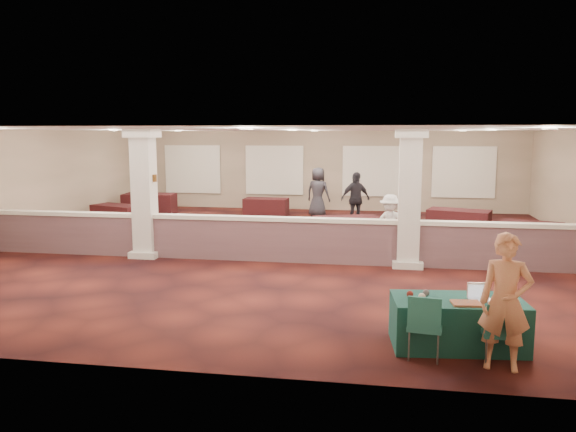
% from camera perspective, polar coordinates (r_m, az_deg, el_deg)
% --- Properties ---
extents(ground, '(16.00, 16.00, 0.00)m').
position_cam_1_polar(ground, '(15.19, 0.37, -3.38)').
color(ground, '#4A1912').
rests_on(ground, ground).
extents(wall_back, '(16.00, 0.04, 3.20)m').
position_cam_1_polar(wall_back, '(22.86, 3.57, 4.63)').
color(wall_back, '#807258').
rests_on(wall_back, ground).
extents(wall_front, '(16.00, 0.04, 3.20)m').
position_cam_1_polar(wall_front, '(7.25, -9.72, -3.73)').
color(wall_front, '#807258').
rests_on(wall_front, ground).
extents(wall_left, '(0.04, 16.00, 3.20)m').
position_cam_1_polar(wall_left, '(18.03, -25.63, 2.80)').
color(wall_left, '#807258').
rests_on(wall_left, ground).
extents(ceiling, '(16.00, 16.00, 0.02)m').
position_cam_1_polar(ceiling, '(14.87, 0.38, 8.78)').
color(ceiling, white).
rests_on(ceiling, wall_back).
extents(partition_wall, '(15.60, 0.28, 1.10)m').
position_cam_1_polar(partition_wall, '(13.63, -0.63, -2.32)').
color(partition_wall, brown).
rests_on(partition_wall, ground).
extents(column_left, '(0.72, 0.72, 3.20)m').
position_cam_1_polar(column_left, '(14.50, -14.39, 2.33)').
color(column_left, beige).
rests_on(column_left, ground).
extents(column_right, '(0.72, 0.72, 3.20)m').
position_cam_1_polar(column_right, '(13.28, 12.22, 1.87)').
color(column_right, beige).
rests_on(column_right, ground).
extents(sconce_left, '(0.12, 0.12, 0.18)m').
position_cam_1_polar(sconce_left, '(14.58, -15.45, 3.76)').
color(sconce_left, brown).
rests_on(sconce_left, column_left).
extents(sconce_right, '(0.12, 0.12, 0.18)m').
position_cam_1_polar(sconce_right, '(14.36, -13.42, 3.77)').
color(sconce_right, brown).
rests_on(sconce_right, column_left).
extents(near_table, '(1.96, 1.12, 0.72)m').
position_cam_1_polar(near_table, '(8.71, 16.82, -10.36)').
color(near_table, '#0F3733').
rests_on(near_table, ground).
extents(conf_chair_main, '(0.44, 0.45, 0.87)m').
position_cam_1_polar(conf_chair_main, '(8.19, 20.73, -10.61)').
color(conf_chair_main, '#205E5C').
rests_on(conf_chair_main, ground).
extents(conf_chair_side, '(0.53, 0.53, 0.93)m').
position_cam_1_polar(conf_chair_side, '(8.04, 13.72, -10.40)').
color(conf_chair_side, '#205E5C').
rests_on(conf_chair_side, ground).
extents(woman, '(0.72, 0.54, 1.83)m').
position_cam_1_polar(woman, '(7.97, 21.22, -8.15)').
color(woman, '#DB795F').
rests_on(woman, ground).
extents(far_table_front_left, '(1.88, 1.35, 0.69)m').
position_cam_1_polar(far_table_front_left, '(19.97, -16.94, 0.10)').
color(far_table_front_left, black).
rests_on(far_table_front_left, ground).
extents(far_table_front_center, '(2.04, 1.48, 0.75)m').
position_cam_1_polar(far_table_front_center, '(16.06, 5.99, -1.43)').
color(far_table_front_center, black).
rests_on(far_table_front_center, ground).
extents(far_table_front_right, '(1.82, 1.34, 0.66)m').
position_cam_1_polar(far_table_front_right, '(17.02, 23.46, -1.67)').
color(far_table_front_right, black).
rests_on(far_table_front_right, ground).
extents(far_table_back_left, '(2.02, 1.14, 0.79)m').
position_cam_1_polar(far_table_back_left, '(22.39, -13.89, 1.22)').
color(far_table_back_left, black).
rests_on(far_table_back_left, ground).
extents(far_table_back_center, '(1.66, 0.87, 0.66)m').
position_cam_1_polar(far_table_back_center, '(21.26, -2.24, 0.92)').
color(far_table_back_center, black).
rests_on(far_table_back_center, ground).
extents(far_table_back_right, '(2.05, 1.45, 0.75)m').
position_cam_1_polar(far_table_back_right, '(18.25, 16.95, -0.56)').
color(far_table_back_right, black).
rests_on(far_table_back_right, ground).
extents(attendee_a, '(0.81, 0.46, 1.66)m').
position_cam_1_polar(attendee_a, '(20.58, -14.43, 1.81)').
color(attendee_a, black).
rests_on(attendee_a, ground).
extents(attendee_b, '(1.07, 0.71, 1.53)m').
position_cam_1_polar(attendee_b, '(14.87, 10.32, -0.78)').
color(attendee_b, beige).
rests_on(attendee_b, ground).
extents(attendee_c, '(1.18, 0.98, 1.82)m').
position_cam_1_polar(attendee_c, '(19.06, 6.86, 1.73)').
color(attendee_c, black).
rests_on(attendee_c, ground).
extents(attendee_d, '(1.02, 0.76, 1.85)m').
position_cam_1_polar(attendee_d, '(20.91, 3.07, 2.42)').
color(attendee_d, black).
rests_on(attendee_d, ground).
extents(laptop_base, '(0.35, 0.26, 0.02)m').
position_cam_1_polar(laptop_base, '(8.63, 18.93, -8.07)').
color(laptop_base, silver).
rests_on(laptop_base, near_table).
extents(laptop_screen, '(0.32, 0.04, 0.22)m').
position_cam_1_polar(laptop_screen, '(8.70, 18.77, -7.12)').
color(laptop_screen, silver).
rests_on(laptop_screen, near_table).
extents(screen_glow, '(0.29, 0.03, 0.19)m').
position_cam_1_polar(screen_glow, '(8.70, 18.78, -7.23)').
color(screen_glow, silver).
rests_on(screen_glow, near_table).
extents(knitting, '(0.42, 0.33, 0.03)m').
position_cam_1_polar(knitting, '(8.38, 17.64, -8.45)').
color(knitting, '#CC5620').
rests_on(knitting, near_table).
extents(yarn_cream, '(0.11, 0.11, 0.11)m').
position_cam_1_polar(yarn_cream, '(8.39, 13.44, -7.99)').
color(yarn_cream, beige).
rests_on(yarn_cream, near_table).
extents(yarn_red, '(0.10, 0.10, 0.10)m').
position_cam_1_polar(yarn_red, '(8.50, 12.28, -7.75)').
color(yarn_red, maroon).
rests_on(yarn_red, near_table).
extents(yarn_grey, '(0.10, 0.10, 0.10)m').
position_cam_1_polar(yarn_grey, '(8.61, 13.85, -7.59)').
color(yarn_grey, '#535358').
rests_on(yarn_grey, near_table).
extents(scissors, '(0.12, 0.04, 0.01)m').
position_cam_1_polar(scissors, '(8.52, 21.59, -8.44)').
color(scissors, red).
rests_on(scissors, near_table).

